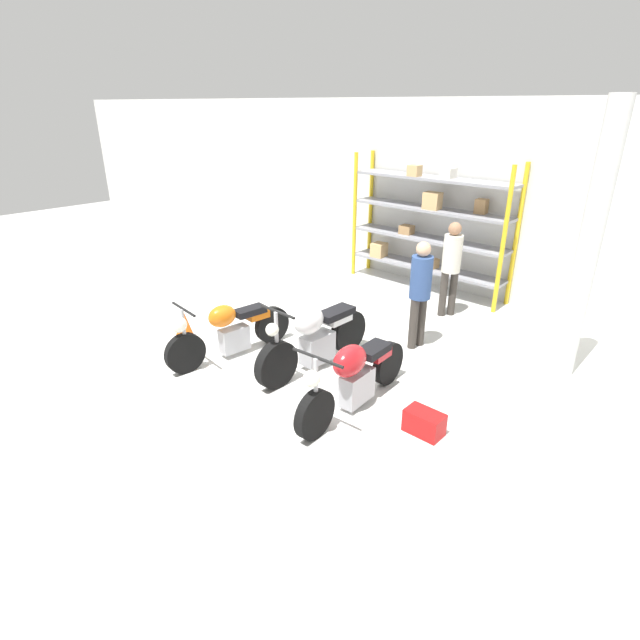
{
  "coord_description": "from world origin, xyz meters",
  "views": [
    {
      "loc": [
        4.34,
        -4.31,
        3.49
      ],
      "look_at": [
        0.0,
        0.4,
        0.7
      ],
      "focal_mm": 28.0,
      "sensor_mm": 36.0,
      "label": 1
    }
  ],
  "objects_px": {
    "person_browsing": "(420,287)",
    "motorcycle_orange": "(228,330)",
    "motorcycle_red": "(354,376)",
    "traffic_cone": "(183,324)",
    "toolbox": "(424,423)",
    "person_near_rack": "(451,262)",
    "motorcycle_white": "(315,337)",
    "shelving_rack": "(427,224)"
  },
  "relations": [
    {
      "from": "traffic_cone",
      "to": "motorcycle_orange",
      "type": "bearing_deg",
      "value": 6.8
    },
    {
      "from": "motorcycle_red",
      "to": "traffic_cone",
      "type": "height_order",
      "value": "motorcycle_red"
    },
    {
      "from": "motorcycle_red",
      "to": "traffic_cone",
      "type": "distance_m",
      "value": 3.25
    },
    {
      "from": "motorcycle_white",
      "to": "motorcycle_red",
      "type": "xyz_separation_m",
      "value": [
        1.06,
        -0.44,
        -0.02
      ]
    },
    {
      "from": "motorcycle_red",
      "to": "toolbox",
      "type": "xyz_separation_m",
      "value": [
        0.92,
        0.14,
        -0.31
      ]
    },
    {
      "from": "motorcycle_red",
      "to": "toolbox",
      "type": "height_order",
      "value": "motorcycle_red"
    },
    {
      "from": "person_browsing",
      "to": "person_near_rack",
      "type": "height_order",
      "value": "person_near_rack"
    },
    {
      "from": "toolbox",
      "to": "motorcycle_orange",
      "type": "bearing_deg",
      "value": -173.99
    },
    {
      "from": "person_near_rack",
      "to": "motorcycle_red",
      "type": "bearing_deg",
      "value": 135.83
    },
    {
      "from": "shelving_rack",
      "to": "motorcycle_red",
      "type": "height_order",
      "value": "shelving_rack"
    },
    {
      "from": "motorcycle_orange",
      "to": "traffic_cone",
      "type": "distance_m",
      "value": 1.03
    },
    {
      "from": "traffic_cone",
      "to": "shelving_rack",
      "type": "bearing_deg",
      "value": 72.83
    },
    {
      "from": "motorcycle_orange",
      "to": "person_near_rack",
      "type": "bearing_deg",
      "value": 163.35
    },
    {
      "from": "motorcycle_red",
      "to": "person_browsing",
      "type": "height_order",
      "value": "person_browsing"
    },
    {
      "from": "motorcycle_white",
      "to": "traffic_cone",
      "type": "relative_size",
      "value": 3.84
    },
    {
      "from": "shelving_rack",
      "to": "toolbox",
      "type": "relative_size",
      "value": 7.65
    },
    {
      "from": "motorcycle_orange",
      "to": "toolbox",
      "type": "height_order",
      "value": "motorcycle_orange"
    },
    {
      "from": "person_near_rack",
      "to": "shelving_rack",
      "type": "bearing_deg",
      "value": -6.26
    },
    {
      "from": "person_near_rack",
      "to": "motorcycle_white",
      "type": "bearing_deg",
      "value": 117.39
    },
    {
      "from": "person_browsing",
      "to": "motorcycle_orange",
      "type": "bearing_deg",
      "value": 59.09
    },
    {
      "from": "motorcycle_white",
      "to": "traffic_cone",
      "type": "distance_m",
      "value": 2.3
    },
    {
      "from": "person_browsing",
      "to": "toolbox",
      "type": "bearing_deg",
      "value": 134.19
    },
    {
      "from": "toolbox",
      "to": "person_browsing",
      "type": "bearing_deg",
      "value": 124.97
    },
    {
      "from": "motorcycle_white",
      "to": "motorcycle_red",
      "type": "height_order",
      "value": "motorcycle_white"
    },
    {
      "from": "person_browsing",
      "to": "motorcycle_red",
      "type": "bearing_deg",
      "value": 109.83
    },
    {
      "from": "motorcycle_red",
      "to": "person_browsing",
      "type": "relative_size",
      "value": 1.28
    },
    {
      "from": "traffic_cone",
      "to": "person_browsing",
      "type": "bearing_deg",
      "value": 38.93
    },
    {
      "from": "shelving_rack",
      "to": "motorcycle_white",
      "type": "distance_m",
      "value": 4.12
    },
    {
      "from": "person_browsing",
      "to": "toolbox",
      "type": "height_order",
      "value": "person_browsing"
    },
    {
      "from": "person_near_rack",
      "to": "motorcycle_orange",
      "type": "bearing_deg",
      "value": 101.73
    },
    {
      "from": "toolbox",
      "to": "person_near_rack",
      "type": "bearing_deg",
      "value": 115.68
    },
    {
      "from": "toolbox",
      "to": "motorcycle_white",
      "type": "bearing_deg",
      "value": 171.51
    },
    {
      "from": "motorcycle_orange",
      "to": "motorcycle_white",
      "type": "relative_size",
      "value": 0.98
    },
    {
      "from": "shelving_rack",
      "to": "toolbox",
      "type": "bearing_deg",
      "value": -57.73
    },
    {
      "from": "motorcycle_orange",
      "to": "toolbox",
      "type": "relative_size",
      "value": 4.7
    },
    {
      "from": "motorcycle_red",
      "to": "person_near_rack",
      "type": "bearing_deg",
      "value": -172.75
    },
    {
      "from": "motorcycle_white",
      "to": "person_near_rack",
      "type": "relative_size",
      "value": 1.26
    },
    {
      "from": "motorcycle_white",
      "to": "person_browsing",
      "type": "relative_size",
      "value": 1.27
    },
    {
      "from": "motorcycle_white",
      "to": "person_browsing",
      "type": "height_order",
      "value": "person_browsing"
    },
    {
      "from": "motorcycle_white",
      "to": "motorcycle_red",
      "type": "distance_m",
      "value": 1.15
    },
    {
      "from": "motorcycle_orange",
      "to": "motorcycle_white",
      "type": "height_order",
      "value": "motorcycle_white"
    },
    {
      "from": "shelving_rack",
      "to": "traffic_cone",
      "type": "xyz_separation_m",
      "value": [
        -1.46,
        -4.72,
        -1.04
      ]
    }
  ]
}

